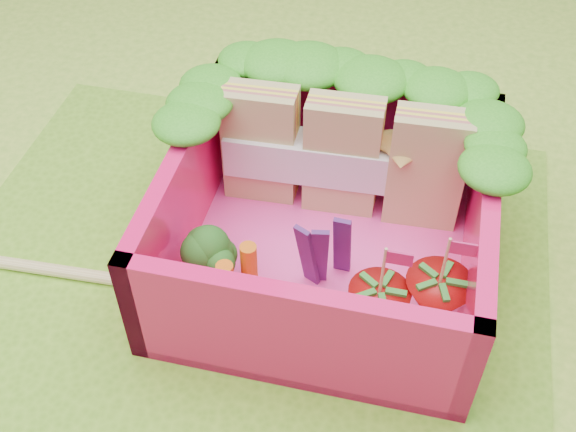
# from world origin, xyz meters

# --- Properties ---
(ground) EXTENTS (14.00, 14.00, 0.00)m
(ground) POSITION_xyz_m (0.00, 0.00, 0.00)
(ground) COLOR #78B031
(ground) RESTS_ON ground
(placemat) EXTENTS (2.60, 2.60, 0.03)m
(placemat) POSITION_xyz_m (0.00, 0.00, 0.01)
(placemat) COLOR #65A425
(placemat) RESTS_ON ground
(bento_floor) EXTENTS (1.30, 1.30, 0.05)m
(bento_floor) POSITION_xyz_m (0.34, 0.31, 0.06)
(bento_floor) COLOR #FC40A4
(bento_floor) RESTS_ON placemat
(bento_box) EXTENTS (1.30, 1.30, 0.55)m
(bento_box) POSITION_xyz_m (0.34, 0.31, 0.31)
(bento_box) COLOR #F5145F
(bento_box) RESTS_ON placemat
(lettuce_ruffle) EXTENTS (1.43, 0.76, 0.11)m
(lettuce_ruffle) POSITION_xyz_m (0.34, 0.77, 0.64)
(lettuce_ruffle) COLOR #2E911A
(lettuce_ruffle) RESTS_ON bento_box
(sandwich_stack) EXTENTS (1.07, 0.21, 0.58)m
(sandwich_stack) POSITION_xyz_m (0.34, 0.64, 0.36)
(sandwich_stack) COLOR tan
(sandwich_stack) RESTS_ON bento_floor
(broccoli) EXTENTS (0.34, 0.34, 0.25)m
(broccoli) POSITION_xyz_m (-0.10, 0.05, 0.26)
(broccoli) COLOR #79AD53
(broccoli) RESTS_ON bento_floor
(carrot_sticks) EXTENTS (0.13, 0.18, 0.27)m
(carrot_sticks) POSITION_xyz_m (0.04, -0.00, 0.21)
(carrot_sticks) COLOR orange
(carrot_sticks) RESTS_ON bento_floor
(purple_wedges) EXTENTS (0.20, 0.12, 0.38)m
(purple_wedges) POSITION_xyz_m (0.35, 0.15, 0.27)
(purple_wedges) COLOR #49195A
(purple_wedges) RESTS_ON bento_floor
(strawberry_left) EXTENTS (0.24, 0.24, 0.48)m
(strawberry_left) POSITION_xyz_m (0.60, -0.03, 0.21)
(strawberry_left) COLOR #B80B18
(strawberry_left) RESTS_ON bento_floor
(strawberry_right) EXTENTS (0.26, 0.26, 0.50)m
(strawberry_right) POSITION_xyz_m (0.82, 0.05, 0.22)
(strawberry_right) COLOR #B80B18
(strawberry_right) RESTS_ON bento_floor
(snap_peas) EXTENTS (0.59, 0.29, 0.05)m
(snap_peas) POSITION_xyz_m (0.69, -0.04, 0.11)
(snap_peas) COLOR #50C73E
(snap_peas) RESTS_ON bento_floor
(chopsticks) EXTENTS (2.20, 0.16, 0.05)m
(chopsticks) POSITION_xyz_m (-0.96, -0.03, 0.05)
(chopsticks) COLOR tan
(chopsticks) RESTS_ON placemat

